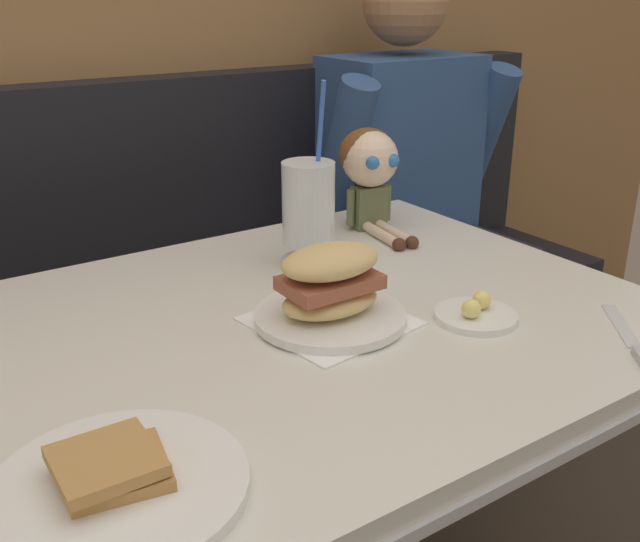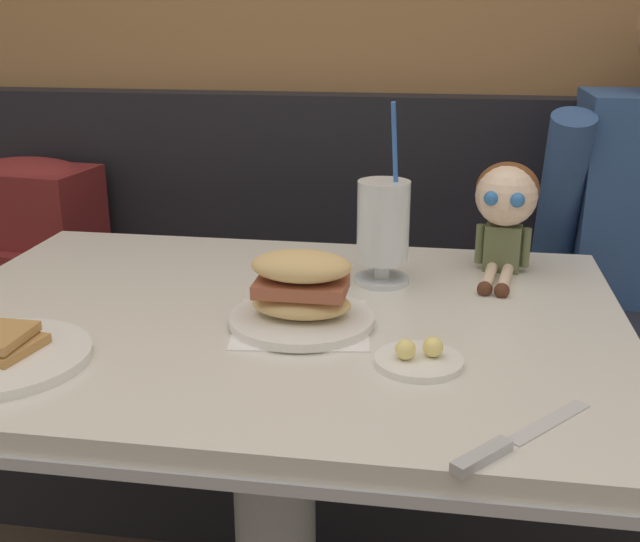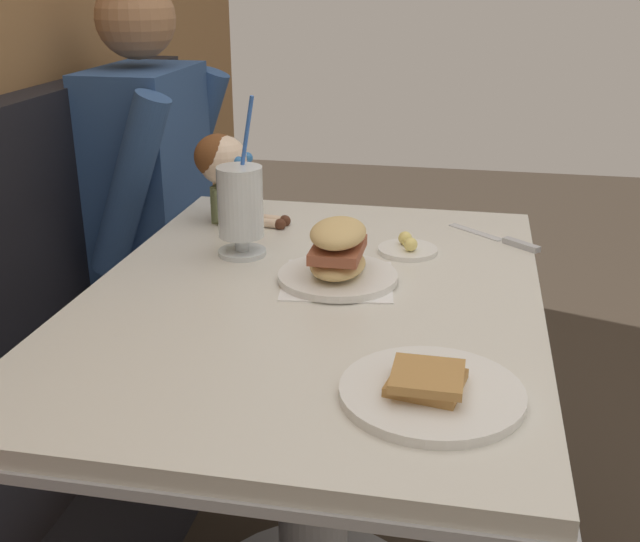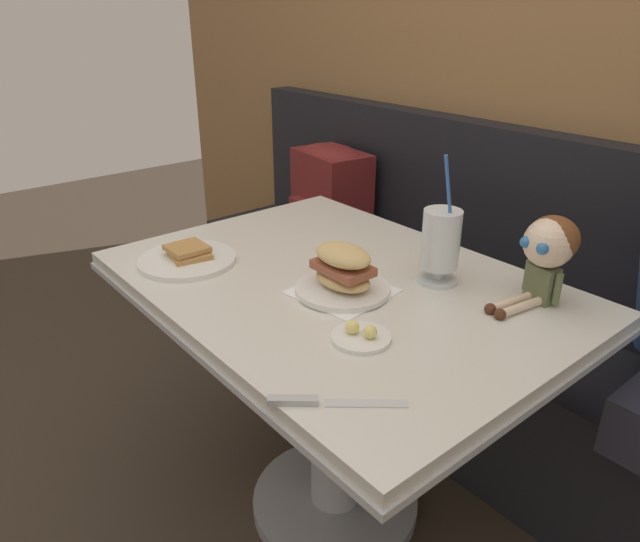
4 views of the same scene
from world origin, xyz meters
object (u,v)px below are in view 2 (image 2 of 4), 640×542
(butter_saucer, at_px, (419,358))
(seated_doll, at_px, (506,202))
(sandwich_plate, at_px, (301,296))
(backpack, at_px, (34,237))
(butter_knife, at_px, (502,446))
(milkshake_glass, at_px, (383,227))

(butter_saucer, distance_m, seated_doll, 0.46)
(sandwich_plate, relative_size, seated_doll, 1.00)
(butter_saucer, bearing_deg, backpack, 142.31)
(backpack, bearing_deg, seated_doll, -16.37)
(sandwich_plate, xyz_separation_m, butter_saucer, (0.18, -0.11, -0.04))
(butter_saucer, xyz_separation_m, butter_knife, (0.10, -0.20, -0.00))
(milkshake_glass, height_order, backpack, milkshake_glass)
(milkshake_glass, relative_size, sandwich_plate, 1.40)
(milkshake_glass, distance_m, sandwich_plate, 0.24)
(milkshake_glass, height_order, butter_knife, milkshake_glass)
(butter_saucer, bearing_deg, sandwich_plate, 148.29)
(sandwich_plate, bearing_deg, milkshake_glass, 64.08)
(seated_doll, distance_m, backpack, 1.17)
(milkshake_glass, xyz_separation_m, butter_knife, (0.17, -0.53, -0.10))
(milkshake_glass, height_order, butter_saucer, milkshake_glass)
(sandwich_plate, height_order, butter_knife, sandwich_plate)
(sandwich_plate, height_order, seated_doll, seated_doll)
(sandwich_plate, xyz_separation_m, seated_doll, (0.31, 0.31, 0.08))
(butter_knife, relative_size, backpack, 0.47)
(sandwich_plate, bearing_deg, butter_saucer, -31.71)
(sandwich_plate, xyz_separation_m, butter_knife, (0.28, -0.31, -0.04))
(butter_saucer, xyz_separation_m, backpack, (-0.97, 0.75, -0.09))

